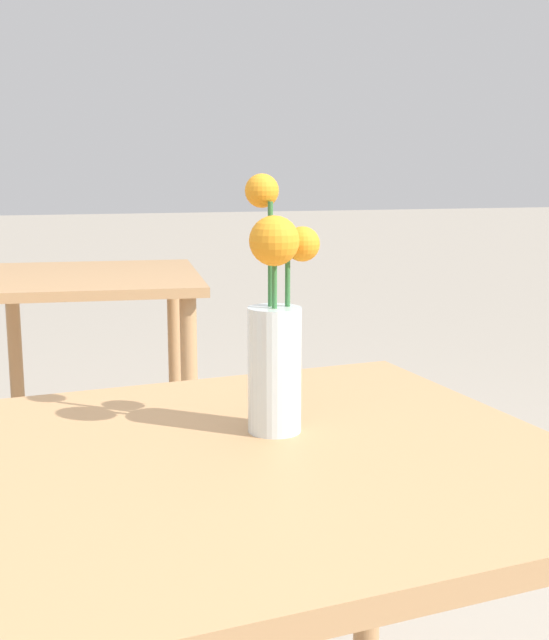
{
  "coord_description": "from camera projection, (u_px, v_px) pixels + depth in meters",
  "views": [
    {
      "loc": [
        -0.24,
        -0.95,
        1.07
      ],
      "look_at": [
        0.07,
        0.07,
        0.88
      ],
      "focal_mm": 45.0,
      "sensor_mm": 36.0,
      "label": 1
    }
  ],
  "objects": [
    {
      "name": "table_front",
      "position": [
        240.0,
        533.0,
        1.05
      ],
      "size": [
        0.91,
        0.82,
        0.72
      ],
      "color": "tan",
      "rests_on": "ground_plane"
    },
    {
      "name": "flower_vase",
      "position": [
        275.0,
        339.0,
        1.09
      ],
      "size": [
        0.11,
        0.12,
        0.35
      ],
      "color": "silver",
      "rests_on": "table_front"
    },
    {
      "name": "table_back",
      "position": [
        92.0,
        313.0,
        2.63
      ],
      "size": [
        0.78,
        0.84,
        0.74
      ],
      "color": "tan",
      "rests_on": "ground_plane"
    }
  ]
}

